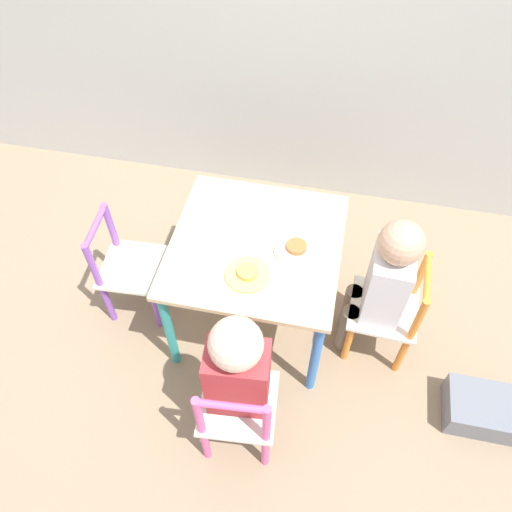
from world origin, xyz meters
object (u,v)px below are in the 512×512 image
Objects in this scene: chair_orange at (389,311)px; child_front at (239,371)px; kids_table at (256,255)px; plate_right at (296,248)px; child_right at (383,280)px; storage_bin at (483,410)px; chair_purple at (129,268)px; chair_pink at (238,411)px; plate_front at (247,274)px.

child_front reaches higher than chair_orange.
kids_table is 0.48m from child_front.
child_right is at bearing -3.93° from plate_right.
chair_orange is 1.79× the size of storage_bin.
chair_orange is at bearing -93.05° from chair_purple.
chair_purple is (-0.54, -0.03, -0.18)m from kids_table.
plate_right is 0.60× the size of storage_bin.
chair_purple is (-0.59, 0.51, 0.00)m from chair_pink.
chair_purple is at bearing 170.78° from storage_bin.
chair_purple is 1.03m from child_right.
chair_purple is 0.74m from plate_right.
chair_orange is at bearing 148.42° from storage_bin.
kids_table is 0.87× the size of child_front.
child_right is at bearing 151.62° from storage_bin.
child_front is at bearing -45.01° from chair_orange.
kids_table is 3.76× the size of plate_right.
plate_right reaches higher than chair_purple.
plate_right is at bearing -90.74° from chair_purple.
kids_table is at bearing -90.00° from chair_pink.
child_front is (0.04, -0.48, 0.00)m from kids_table.
chair_orange is 0.61m from plate_front.
chair_pink is (-0.49, -0.51, 0.00)m from chair_orange.
child_front is (0.58, -0.44, 0.19)m from chair_purple.
child_right is at bearing -134.99° from chair_pink.
chair_purple is at bearing -86.95° from chair_orange.
chair_purple reaches higher than kids_table.
chair_orange is 0.69× the size of child_right.
child_front is at bearing -102.70° from plate_right.
chair_pink is 1.79× the size of storage_bin.
plate_right is at bearing 0.00° from kids_table.
child_right is 1.01× the size of child_front.
chair_orange is at bearing -138.89° from chair_pink.
chair_pink is at bearing -134.15° from chair_purple.
storage_bin is (0.46, -0.25, -0.37)m from child_right.
child_right is 4.34× the size of plate_right.
chair_orange is 1.00× the size of chair_purple.
child_front reaches higher than storage_bin.
child_right reaches higher than chair_pink.
child_right is (0.48, -0.02, 0.00)m from kids_table.
child_right reaches higher than plate_right.
chair_purple is 0.69× the size of child_right.
plate_right is at bearing -91.04° from chair_orange.
child_right reaches higher than child_front.
plate_right and plate_front have the same top height.
chair_purple is 3.18× the size of plate_front.
child_front reaches higher than chair_purple.
chair_pink is 0.69× the size of child_right.
plate_right is (0.15, 0.00, 0.08)m from kids_table.
plate_front reaches higher than storage_bin.
storage_bin is (0.94, -0.12, -0.45)m from plate_front.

